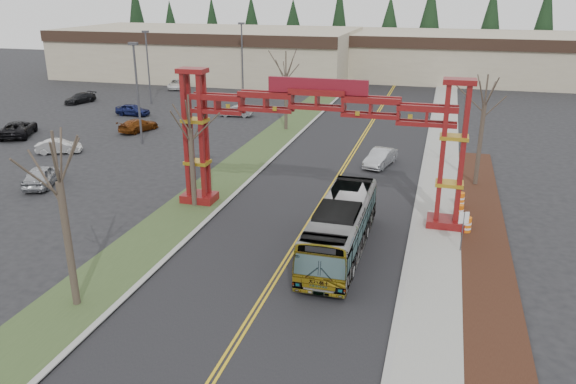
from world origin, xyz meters
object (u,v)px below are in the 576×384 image
(transit_bus, at_px, (341,227))
(parked_car_far_c, at_px, (80,98))
(parked_car_near_b, at_px, (59,146))
(bare_tree_median_near, at_px, (59,183))
(retail_building_east, at_px, (466,56))
(parked_car_far_b, at_px, (177,84))
(barrel_mid, at_px, (459,212))
(light_pole_far, at_px, (242,53))
(street_sign, at_px, (463,224))
(retail_building_west, at_px, (210,52))
(parked_car_far_a, at_px, (236,111))
(barrel_south, at_px, (466,225))
(barrel_north, at_px, (460,200))
(light_pole_near, at_px, (137,87))
(bare_tree_median_far, at_px, (286,74))
(parked_car_near_a, at_px, (42,176))
(parked_car_mid_a, at_px, (138,125))
(bare_tree_median_mid, at_px, (190,129))
(silver_sedan, at_px, (380,158))
(bare_tree_right_far, at_px, (485,104))
(gateway_arch, at_px, (317,122))
(parked_car_near_c, at_px, (18,128))
(light_pole_mid, at_px, (148,62))
(parked_car_mid_b, at_px, (133,110))

(transit_bus, height_order, parked_car_far_c, transit_bus)
(parked_car_near_b, height_order, bare_tree_median_near, bare_tree_median_near)
(retail_building_east, height_order, parked_car_far_b, retail_building_east)
(transit_bus, height_order, barrel_mid, transit_bus)
(light_pole_far, height_order, street_sign, light_pole_far)
(retail_building_west, height_order, parked_car_far_a, retail_building_west)
(barrel_south, relative_size, barrel_north, 0.98)
(parked_car_far_a, relative_size, light_pole_near, 0.41)
(bare_tree_median_far, bearing_deg, barrel_south, -51.85)
(parked_car_near_a, bearing_deg, retail_building_west, -100.62)
(parked_car_mid_a, xyz_separation_m, bare_tree_median_mid, (14.06, -17.44, 4.55))
(parked_car_far_c, xyz_separation_m, barrel_north, (45.52, -24.24, -0.09))
(parked_car_far_b, height_order, light_pole_near, light_pole_near)
(parked_car_near_b, xyz_separation_m, parked_car_far_a, (9.55, 18.17, 0.00))
(parked_car_near_a, bearing_deg, silver_sedan, -174.38)
(bare_tree_median_near, distance_m, bare_tree_right_far, 28.51)
(parked_car_far_c, xyz_separation_m, bare_tree_right_far, (46.66, -19.33, 5.36))
(parked_car_far_c, relative_size, light_pole_far, 0.45)
(bare_tree_right_far, bearing_deg, retail_building_west, 131.38)
(parked_car_far_a, bearing_deg, transit_bus, 24.44)
(retail_building_west, height_order, barrel_mid, retail_building_west)
(parked_car_near_b, bearing_deg, bare_tree_median_mid, -139.79)
(gateway_arch, distance_m, barrel_mid, 10.52)
(light_pole_far, bearing_deg, street_sign, -56.78)
(parked_car_near_b, xyz_separation_m, parked_car_near_c, (-7.65, 4.13, 0.15))
(bare_tree_right_far, height_order, light_pole_mid, light_pole_mid)
(light_pole_far, bearing_deg, retail_building_east, 37.37)
(parked_car_far_c, bearing_deg, parked_car_near_b, -44.49)
(retail_building_west, relative_size, bare_tree_median_far, 5.89)
(light_pole_far, bearing_deg, bare_tree_median_far, -58.38)
(parked_car_near_a, distance_m, bare_tree_right_far, 32.00)
(parked_car_far_b, xyz_separation_m, parked_car_far_c, (-6.91, -13.07, -0.05))
(parked_car_mid_b, height_order, parked_car_far_a, parked_car_mid_b)
(retail_building_west, relative_size, barrel_north, 44.28)
(light_pole_near, height_order, barrel_north, light_pole_near)
(parked_car_far_b, distance_m, light_pole_near, 30.70)
(light_pole_near, relative_size, light_pole_mid, 1.04)
(street_sign, distance_m, barrel_mid, 5.08)
(gateway_arch, distance_m, barrel_south, 10.71)
(light_pole_near, distance_m, street_sign, 32.49)
(transit_bus, relative_size, parked_car_near_b, 2.85)
(parked_car_near_c, bearing_deg, gateway_arch, 136.10)
(parked_car_far_a, xyz_separation_m, bare_tree_median_far, (7.11, -4.47, 4.99))
(transit_bus, bearing_deg, barrel_mid, 46.78)
(light_pole_near, height_order, barrel_south, light_pole_near)
(parked_car_far_b, height_order, light_pole_far, light_pole_far)
(barrel_south, bearing_deg, transit_bus, -146.12)
(parked_car_far_a, bearing_deg, retail_building_east, 139.86)
(parked_car_near_a, bearing_deg, parked_car_mid_b, -95.92)
(parked_car_mid_b, xyz_separation_m, parked_car_far_a, (11.39, 2.66, -0.05))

